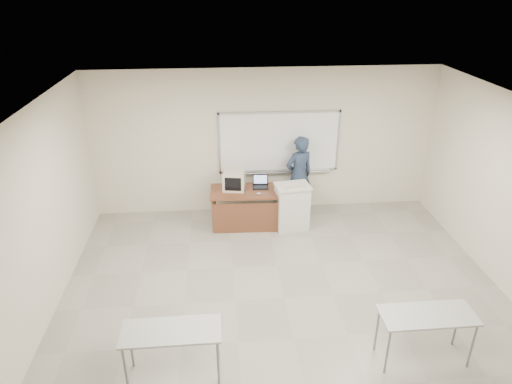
{
  "coord_description": "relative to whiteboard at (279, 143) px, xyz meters",
  "views": [
    {
      "loc": [
        -0.96,
        -4.79,
        4.58
      ],
      "look_at": [
        -0.33,
        2.2,
        1.23
      ],
      "focal_mm": 32.0,
      "sensor_mm": 36.0,
      "label": 1
    }
  ],
  "objects": [
    {
      "name": "floor",
      "position": [
        -0.3,
        -3.97,
        -1.49
      ],
      "size": [
        7.0,
        8.0,
        0.01
      ],
      "primitive_type": "cube",
      "color": "gray",
      "rests_on": "ground"
    },
    {
      "name": "whiteboard",
      "position": [
        0.0,
        0.0,
        0.0
      ],
      "size": [
        2.48,
        0.1,
        1.31
      ],
      "color": "white",
      "rests_on": "floor"
    },
    {
      "name": "student_desks",
      "position": [
        -0.3,
        -5.32,
        -0.81
      ],
      "size": [
        4.4,
        2.2,
        0.73
      ],
      "color": "#A0A19B",
      "rests_on": "floor"
    },
    {
      "name": "instructor_desk",
      "position": [
        -0.7,
        -0.78,
        -0.93
      ],
      "size": [
        1.47,
        0.73,
        0.75
      ],
      "rotation": [
        0.0,
        0.0,
        -0.04
      ],
      "color": "brown",
      "rests_on": "floor"
    },
    {
      "name": "podium",
      "position": [
        0.16,
        -0.88,
        -1.02
      ],
      "size": [
        0.66,
        0.48,
        0.92
      ],
      "rotation": [
        0.0,
        0.0,
        0.12
      ],
      "color": "beige",
      "rests_on": "floor"
    },
    {
      "name": "crt_monitor",
      "position": [
        -0.95,
        -0.54,
        -0.54
      ],
      "size": [
        0.42,
        0.46,
        0.39
      ],
      "rotation": [
        0.0,
        0.0,
        -0.16
      ],
      "color": "beige",
      "rests_on": "instructor_desk"
    },
    {
      "name": "laptop",
      "position": [
        -0.44,
        -0.51,
        -0.67
      ],
      "size": [
        0.31,
        0.29,
        0.23
      ],
      "rotation": [
        0.0,
        0.0,
        -0.09
      ],
      "color": "black",
      "rests_on": "instructor_desk"
    },
    {
      "name": "mouse",
      "position": [
        -0.5,
        -0.87,
        -0.71
      ],
      "size": [
        0.11,
        0.09,
        0.04
      ],
      "primitive_type": "ellipsoid",
      "rotation": [
        0.0,
        0.0,
        0.4
      ],
      "color": "#94969B",
      "rests_on": "instructor_desk"
    },
    {
      "name": "keyboard",
      "position": [
        0.21,
        -1.0,
        -0.55
      ],
      "size": [
        0.45,
        0.22,
        0.02
      ],
      "primitive_type": "cube",
      "rotation": [
        0.0,
        0.0,
        0.19
      ],
      "color": "beige",
      "rests_on": "podium"
    },
    {
      "name": "presenter",
      "position": [
        0.39,
        -0.26,
        -0.63
      ],
      "size": [
        0.72,
        0.6,
        1.7
      ],
      "primitive_type": "imported",
      "rotation": [
        0.0,
        0.0,
        3.5
      ],
      "color": "black",
      "rests_on": "floor"
    }
  ]
}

